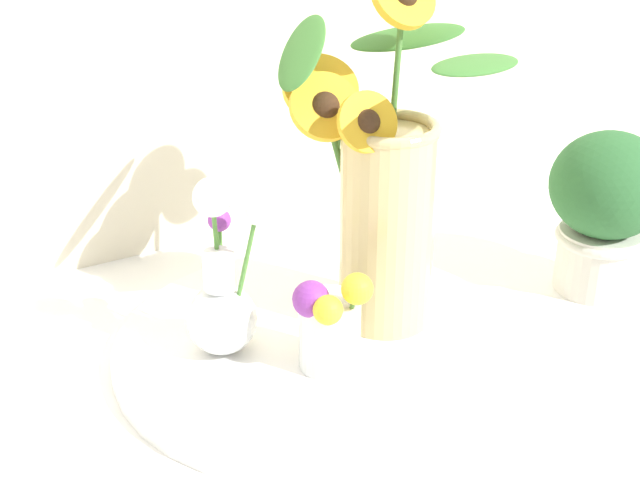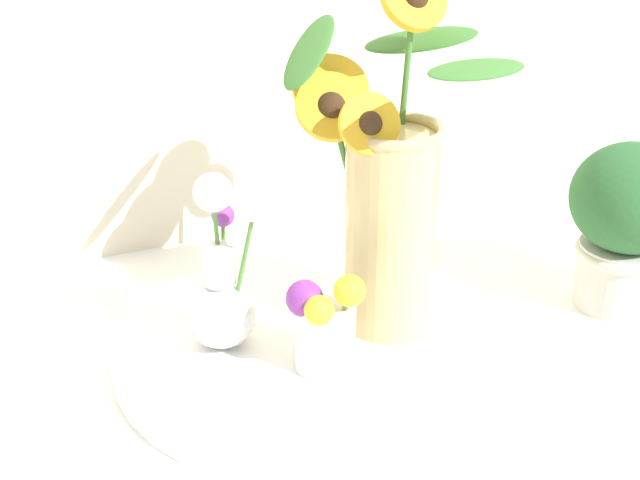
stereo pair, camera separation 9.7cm
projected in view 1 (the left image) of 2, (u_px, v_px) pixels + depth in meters
ground_plane at (342, 364)px, 1.01m from camera, size 6.00×6.00×0.00m
serving_tray at (320, 346)px, 1.03m from camera, size 0.47×0.47×0.02m
mason_jar_sunflowers at (384, 196)px, 1.01m from camera, size 0.26×0.27×0.41m
vase_small_center at (329, 324)px, 0.95m from camera, size 0.08×0.08×0.12m
vase_bulb_right at (223, 292)px, 0.98m from camera, size 0.09×0.10×0.21m
potted_plant at (606, 205)px, 1.12m from camera, size 0.15×0.15×0.21m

